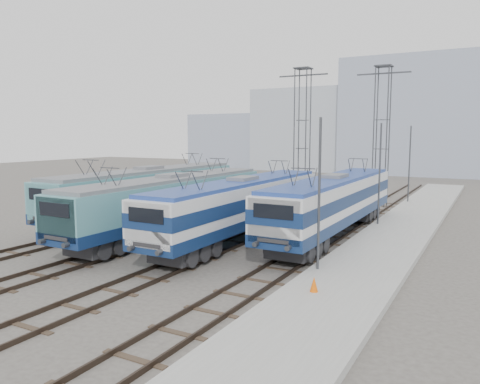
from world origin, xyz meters
The scene contains 15 objects.
ground centered at (0.00, 0.00, 0.00)m, with size 160.00×160.00×0.00m, color #514C47.
platform centered at (10.20, 8.00, 0.15)m, with size 4.00×70.00×0.30m, color #9E9E99.
locomotive_far_left centered at (-6.75, 8.80, 2.29)m, with size 2.92×18.43×3.47m.
locomotive_center_left centered at (-2.25, 5.64, 2.22)m, with size 2.82×17.82×3.35m.
locomotive_center_right centered at (2.25, 6.54, 2.24)m, with size 2.77×17.53×3.30m.
locomotive_far_right centered at (6.75, 9.99, 2.28)m, with size 2.83×17.89×3.36m.
catenary_tower_west centered at (0.00, 22.00, 6.64)m, with size 4.50×1.20×12.00m.
catenary_tower_east centered at (6.50, 24.00, 6.64)m, with size 4.50×1.20×12.00m.
mast_front centered at (8.60, 2.00, 3.50)m, with size 0.12×0.12×7.00m, color #3F4247.
mast_mid centered at (8.60, 14.00, 3.50)m, with size 0.12×0.12×7.00m, color #3F4247.
mast_rear centered at (8.60, 26.00, 3.50)m, with size 0.12×0.12×7.00m, color #3F4247.
safety_cone centered at (9.50, -0.98, 0.59)m, with size 0.31×0.31×0.58m, color #F25E07.
building_west centered at (-14.00, 62.00, 7.00)m, with size 18.00×12.00×14.00m, color #A6AEBA.
building_center centered at (4.00, 62.00, 9.00)m, with size 22.00×14.00×18.00m, color #939DB3.
building_far_west centered at (-30.00, 62.00, 5.00)m, with size 14.00×10.00×10.00m, color #939DB3.
Camera 1 is at (15.31, -17.45, 6.27)m, focal length 35.00 mm.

